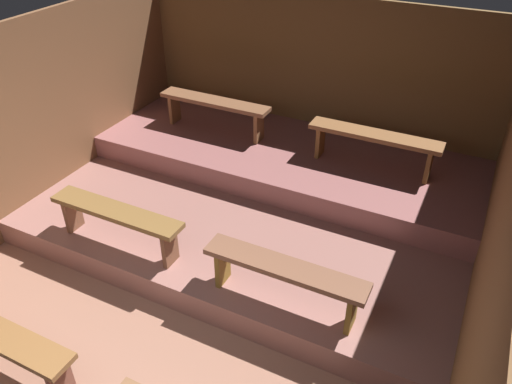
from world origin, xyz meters
TOP-DOWN VIEW (x-y plane):
  - ground at (0.00, 2.49)m, footprint 5.71×5.79m
  - wall_back at (0.00, 5.02)m, footprint 5.71×0.06m
  - wall_left at (-2.48, 2.49)m, footprint 0.06×5.79m
  - wall_right at (2.48, 2.49)m, footprint 0.06×5.79m
  - platform_lower at (0.00, 3.29)m, footprint 4.91×3.40m
  - platform_middle at (0.00, 4.12)m, footprint 4.91×1.74m
  - bench_lower_left at (-0.94, 1.90)m, footprint 1.51×0.27m
  - bench_lower_right at (0.94, 1.90)m, footprint 1.51×0.27m
  - bench_middle_left at (-1.09, 4.15)m, footprint 1.56×0.27m
  - bench_middle_right at (1.09, 4.15)m, footprint 1.56×0.27m

SIDE VIEW (x-z plane):
  - ground at x=0.00m, z-range -0.08..0.00m
  - platform_lower at x=0.00m, z-range 0.00..0.29m
  - platform_middle at x=0.00m, z-range 0.29..0.59m
  - bench_lower_left at x=-0.94m, z-range 0.43..0.89m
  - bench_lower_right at x=0.94m, z-range 0.43..0.89m
  - bench_middle_left at x=-1.09m, z-range 0.73..1.18m
  - bench_middle_right at x=1.09m, z-range 0.73..1.18m
  - wall_back at x=0.00m, z-range 0.00..2.33m
  - wall_left at x=-2.48m, z-range 0.00..2.33m
  - wall_right at x=2.48m, z-range 0.00..2.33m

